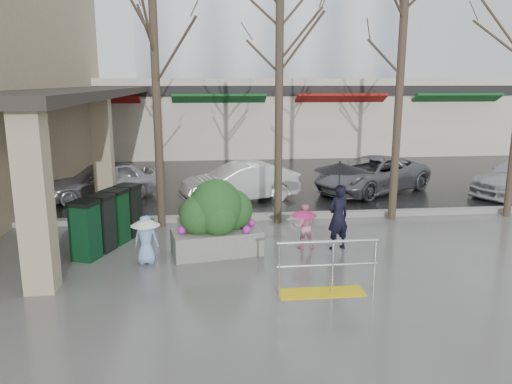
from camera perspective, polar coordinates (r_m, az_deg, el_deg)
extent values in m
plane|color=#51514F|center=(10.46, -1.11, -9.12)|extent=(120.00, 120.00, 0.00)
cube|color=black|center=(31.93, -4.59, 5.57)|extent=(120.00, 36.00, 0.01)
cube|color=gray|center=(14.23, -2.53, -2.90)|extent=(120.00, 0.30, 0.15)
cube|color=#2D2823|center=(18.13, -19.12, 11.12)|extent=(2.80, 18.00, 0.25)
cube|color=tan|center=(9.91, -23.96, -0.86)|extent=(0.55, 0.55, 3.50)
cube|color=tan|center=(16.12, -17.07, 4.47)|extent=(0.55, 0.55, 3.50)
cube|color=beige|center=(27.90, -0.27, 8.72)|extent=(34.00, 6.00, 4.00)
cube|color=maroon|center=(25.34, -18.13, 9.65)|extent=(4.50, 1.68, 0.87)
cube|color=#0F4C1E|center=(24.82, -4.25, 10.18)|extent=(4.50, 1.68, 0.87)
cube|color=maroon|center=(25.73, 9.44, 10.13)|extent=(4.50, 1.68, 0.87)
cube|color=#0F4C1E|center=(27.93, 21.56, 9.61)|extent=(4.50, 1.68, 0.87)
cube|color=black|center=(24.95, 0.42, 11.49)|extent=(34.00, 0.35, 0.50)
cube|color=yellow|center=(9.56, 7.48, -11.32)|extent=(1.60, 0.50, 0.02)
cylinder|color=silver|center=(9.23, 2.67, -8.84)|extent=(0.05, 0.05, 1.00)
cylinder|color=silver|center=(9.43, 8.76, -8.51)|extent=(0.05, 0.05, 1.00)
cylinder|color=silver|center=(9.65, 13.40, -8.20)|extent=(0.05, 0.05, 1.00)
cylinder|color=silver|center=(9.23, 8.26, -5.65)|extent=(1.90, 0.06, 0.06)
cylinder|color=silver|center=(9.38, 8.17, -8.26)|extent=(1.90, 0.04, 0.04)
cylinder|color=#382B21|center=(13.35, -11.30, 10.32)|extent=(0.22, 0.22, 6.80)
cylinder|color=#382B21|center=(13.45, 2.65, 10.99)|extent=(0.22, 0.22, 7.00)
cylinder|color=#382B21|center=(14.33, 15.98, 9.62)|extent=(0.22, 0.22, 6.50)
imported|color=black|center=(11.77, 9.35, -2.85)|extent=(0.65, 0.54, 1.54)
cylinder|color=black|center=(11.59, 9.49, 0.95)|extent=(0.02, 0.02, 0.98)
cone|color=black|center=(11.52, 9.56, 2.89)|extent=(1.20, 1.20, 0.18)
sphere|color=black|center=(11.50, 9.58, 3.43)|extent=(0.05, 0.05, 0.05)
imported|color=pink|center=(11.80, 5.48, -3.89)|extent=(0.53, 0.42, 1.07)
cylinder|color=black|center=(11.75, 5.50, -2.97)|extent=(0.02, 0.02, 0.46)
cone|color=#D32172|center=(11.71, 5.52, -2.29)|extent=(0.63, 0.63, 0.18)
sphere|color=black|center=(11.68, 5.53, -1.77)|extent=(0.05, 0.05, 0.05)
imported|color=#7EADE0|center=(11.03, -12.45, -5.33)|extent=(0.56, 0.40, 1.07)
cylinder|color=black|center=(10.96, -12.51, -4.09)|extent=(0.02, 0.02, 0.50)
cone|color=white|center=(10.91, -12.55, -3.30)|extent=(0.63, 0.63, 0.18)
sphere|color=black|center=(10.88, -12.58, -2.74)|extent=(0.05, 0.05, 0.05)
cube|color=slate|center=(11.49, -4.53, -5.69)|extent=(2.13, 1.33, 0.55)
ellipsoid|color=#143F1B|center=(11.26, -4.60, -1.72)|extent=(1.21, 1.09, 1.27)
sphere|color=#143F1B|center=(11.19, -6.55, -2.65)|extent=(0.87, 0.87, 0.87)
sphere|color=#143F1B|center=(11.47, -2.69, -2.12)|extent=(0.92, 0.92, 0.92)
cube|color=#0D3C1F|center=(11.61, -18.92, -4.41)|extent=(0.65, 0.65, 1.22)
cube|color=black|center=(11.44, -19.16, -1.22)|extent=(0.70, 0.70, 0.09)
cube|color=black|center=(12.09, -17.27, -3.63)|extent=(0.65, 0.65, 1.22)
cube|color=black|center=(11.93, -17.48, -0.55)|extent=(0.70, 0.70, 0.09)
cube|color=#0D3D1B|center=(12.59, -15.76, -2.91)|extent=(0.65, 0.65, 1.22)
cube|color=black|center=(12.43, -15.94, 0.06)|extent=(0.70, 0.70, 0.09)
cube|color=black|center=(13.09, -14.36, -2.24)|extent=(0.65, 0.65, 1.22)
cube|color=black|center=(12.94, -14.52, 0.62)|extent=(0.70, 0.70, 0.09)
imported|color=#9E9EA3|center=(17.43, -17.18, 1.29)|extent=(3.98, 2.83, 1.26)
imported|color=white|center=(16.32, -1.83, 1.12)|extent=(4.05, 2.46, 1.26)
imported|color=slate|center=(18.14, 13.10, 1.95)|extent=(4.96, 4.17, 1.26)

